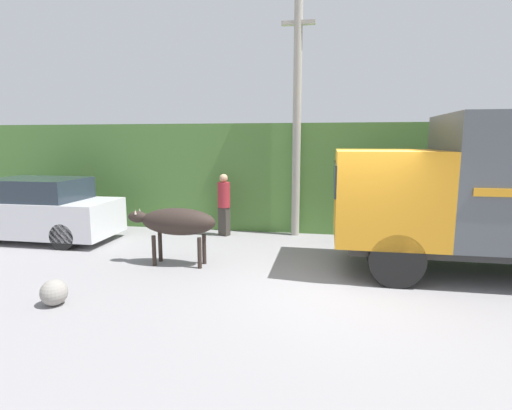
{
  "coord_description": "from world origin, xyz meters",
  "views": [
    {
      "loc": [
        -0.34,
        -7.32,
        2.69
      ],
      "look_at": [
        -1.82,
        0.92,
        1.33
      ],
      "focal_mm": 28.0,
      "sensor_mm": 36.0,
      "label": 1
    }
  ],
  "objects": [
    {
      "name": "brown_cow",
      "position": [
        -3.52,
        0.66,
        0.94
      ],
      "size": [
        1.98,
        0.59,
        1.25
      ],
      "rotation": [
        0.0,
        0.0,
        -0.21
      ],
      "color": "#2D231E",
      "rests_on": "ground_plane"
    },
    {
      "name": "utility_pole",
      "position": [
        -1.22,
        3.9,
        3.39
      ],
      "size": [
        0.9,
        0.23,
        6.54
      ],
      "color": "#9E998E",
      "rests_on": "ground_plane"
    },
    {
      "name": "hillside_embankment",
      "position": [
        0.0,
        7.02,
        1.59
      ],
      "size": [
        32.0,
        5.83,
        3.17
      ],
      "color": "#4C7A38",
      "rests_on": "ground_plane"
    },
    {
      "name": "pedestrian_on_hill",
      "position": [
        -3.21,
        3.48,
        0.97
      ],
      "size": [
        0.47,
        0.47,
        1.76
      ],
      "rotation": [
        0.0,
        0.0,
        2.66
      ],
      "color": "#38332D",
      "rests_on": "ground_plane"
    },
    {
      "name": "ground_plane",
      "position": [
        0.0,
        0.0,
        0.0
      ],
      "size": [
        60.0,
        60.0,
        0.0
      ],
      "primitive_type": "plane",
      "color": "gray"
    },
    {
      "name": "parked_suv",
      "position": [
        -8.06,
        2.06,
        0.81
      ],
      "size": [
        4.33,
        1.75,
        1.69
      ],
      "rotation": [
        0.0,
        0.0,
        -0.04
      ],
      "color": "silver",
      "rests_on": "ground_plane"
    },
    {
      "name": "roadside_rock",
      "position": [
        -4.72,
        -1.76,
        0.22
      ],
      "size": [
        0.43,
        0.43,
        0.43
      ],
      "color": "gray",
      "rests_on": "ground_plane"
    }
  ]
}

